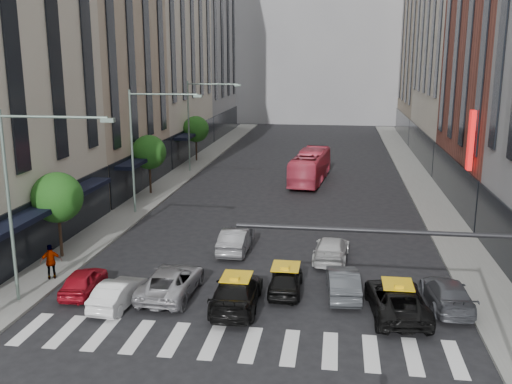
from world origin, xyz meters
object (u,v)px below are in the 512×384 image
at_px(car_white_front, 118,293).
at_px(taxi_center, 286,280).
at_px(car_red, 84,281).
at_px(bus, 310,167).
at_px(taxi_left, 237,292).
at_px(streetlamp_mid, 144,135).
at_px(pedestrian_far, 51,262).
at_px(streetlamp_near, 26,182).
at_px(streetlamp_far, 198,114).

distance_m(car_white_front, taxi_center, 8.06).
bearing_deg(car_red, bus, -114.11).
distance_m(car_red, taxi_left, 7.79).
bearing_deg(streetlamp_mid, bus, 49.01).
xyz_separation_m(taxi_center, pedestrian_far, (-12.17, -0.30, 0.40)).
bearing_deg(taxi_left, streetlamp_mid, -60.06).
xyz_separation_m(streetlamp_near, streetlamp_far, (0.00, 32.00, 0.00)).
distance_m(car_red, bus, 29.32).
xyz_separation_m(streetlamp_mid, taxi_left, (9.44, -15.08, -5.15)).
bearing_deg(streetlamp_far, taxi_center, -68.32).
relative_size(car_red, car_white_front, 0.96).
bearing_deg(streetlamp_near, bus, 68.62).
height_order(taxi_left, pedestrian_far, pedestrian_far).
bearing_deg(car_red, streetlamp_near, 36.79).
distance_m(streetlamp_mid, taxi_left, 18.52).
xyz_separation_m(streetlamp_mid, car_white_front, (3.93, -15.68, -5.26)).
xyz_separation_m(car_red, bus, (9.73, 27.64, 0.82)).
height_order(streetlamp_mid, taxi_center, streetlamp_mid).
xyz_separation_m(streetlamp_far, car_red, (1.67, -30.52, -5.27)).
distance_m(taxi_left, taxi_center, 2.94).
relative_size(car_white_front, taxi_center, 0.98).
distance_m(bus, pedestrian_far, 29.05).
bearing_deg(car_white_front, taxi_center, -156.19).
relative_size(streetlamp_near, bus, 0.86).
relative_size(streetlamp_mid, taxi_center, 2.28).
height_order(car_white_front, pedestrian_far, pedestrian_far).
bearing_deg(car_red, car_white_front, 147.95).
relative_size(streetlamp_far, taxi_left, 1.74).
height_order(car_red, bus, bus).
height_order(streetlamp_far, car_white_front, streetlamp_far).
bearing_deg(streetlamp_far, streetlamp_mid, -90.00).
height_order(streetlamp_mid, pedestrian_far, streetlamp_mid).
height_order(streetlamp_mid, streetlamp_far, same).
relative_size(streetlamp_near, car_red, 2.41).
xyz_separation_m(streetlamp_mid, taxi_center, (11.54, -13.02, -5.23)).
bearing_deg(bus, taxi_center, 96.48).
height_order(streetlamp_far, pedestrian_far, streetlamp_far).
bearing_deg(car_red, streetlamp_far, -91.58).
distance_m(streetlamp_near, streetlamp_mid, 16.00).
xyz_separation_m(streetlamp_mid, bus, (11.40, 13.12, -4.45)).
relative_size(car_white_front, pedestrian_far, 2.10).
distance_m(streetlamp_far, bus, 12.57).
xyz_separation_m(streetlamp_near, pedestrian_far, (-0.63, 2.68, -4.83)).
bearing_deg(streetlamp_mid, streetlamp_near, -90.00).
height_order(car_white_front, taxi_left, taxi_left).
bearing_deg(pedestrian_far, streetlamp_far, -120.68).
height_order(streetlamp_near, taxi_left, streetlamp_near).
height_order(streetlamp_far, bus, streetlamp_far).
xyz_separation_m(car_white_front, taxi_center, (7.61, 2.66, 0.03)).
relative_size(streetlamp_far, car_white_front, 2.32).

